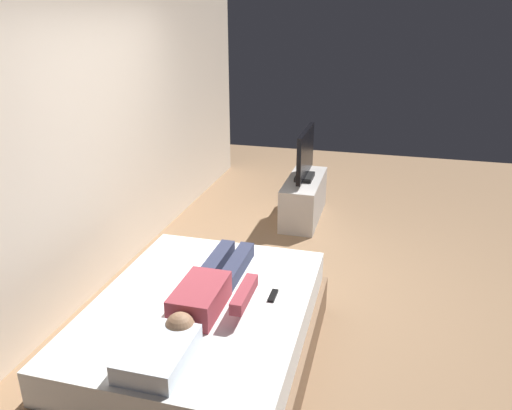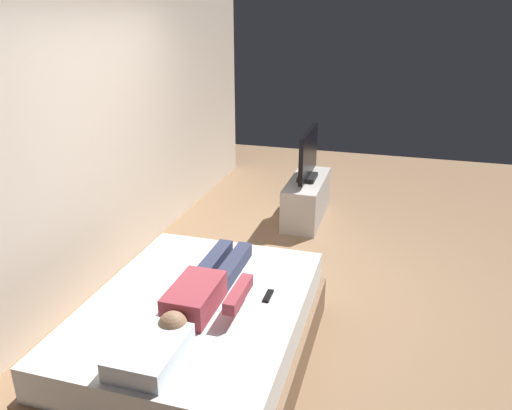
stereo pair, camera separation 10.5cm
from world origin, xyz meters
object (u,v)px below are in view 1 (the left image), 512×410
bed (202,335)px  person (209,289)px  tv_stand (304,199)px  remote (273,296)px  pillow (158,353)px  tv (305,156)px

bed → person: (0.03, -0.05, 0.36)m
bed → tv_stand: (2.89, -0.21, -0.01)m
remote → bed: bearing=111.4°
pillow → tv: tv is taller
pillow → remote: (0.83, -0.46, -0.05)m
pillow → remote: bearing=-29.0°
bed → remote: bearing=-68.6°
pillow → tv: size_ratio=0.55×
bed → tv_stand: 2.89m
bed → pillow: pillow is taller
pillow → person: size_ratio=0.38×
remote → tv_stand: size_ratio=0.14×
pillow → bed: bearing=0.0°
tv_stand → tv: size_ratio=1.25×
person → remote: bearing=-69.5°
tv_stand → tv: (0.00, -0.00, 0.53)m
tv_stand → remote: bearing=-174.7°
bed → pillow: bearing=180.0°
tv_stand → tv: bearing=-90.0°
person → pillow: bearing=175.4°
remote → tv_stand: 2.73m
tv → remote: bearing=-174.7°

